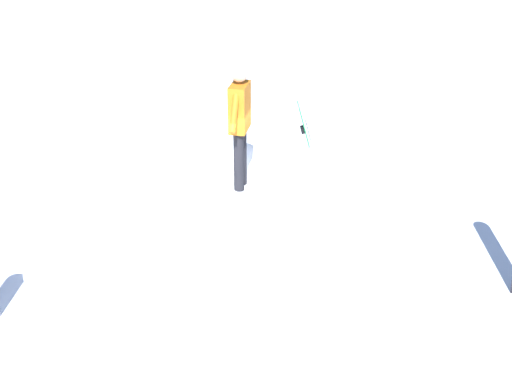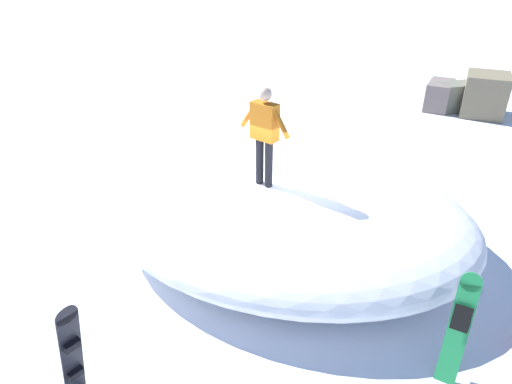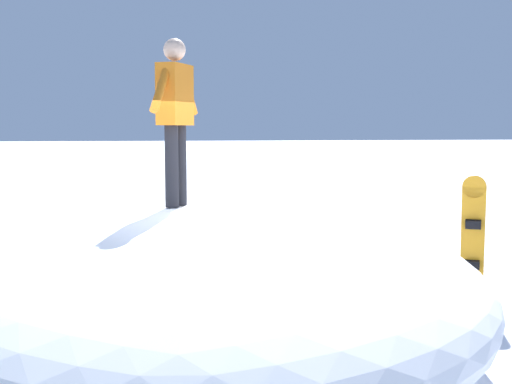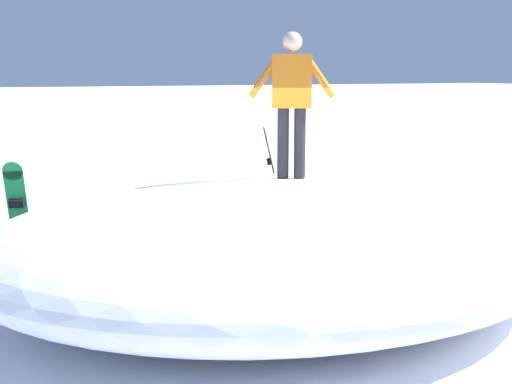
# 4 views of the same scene
# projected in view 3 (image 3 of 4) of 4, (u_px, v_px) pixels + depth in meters

# --- Properties ---
(ground) EXTENTS (240.00, 240.00, 0.00)m
(ground) POSITION_uv_depth(u_px,v_px,m) (235.00, 357.00, 6.35)
(ground) COLOR white
(snow_mound) EXTENTS (7.82, 6.49, 1.42)m
(snow_mound) POSITION_uv_depth(u_px,v_px,m) (210.00, 278.00, 6.59)
(snow_mound) COLOR white
(snow_mound) RESTS_ON ground
(snowboarder_standing) EXTENTS (0.95, 0.58, 1.73)m
(snowboarder_standing) POSITION_uv_depth(u_px,v_px,m) (175.00, 110.00, 6.70)
(snowboarder_standing) COLOR black
(snowboarder_standing) RESTS_ON snow_mound
(snowboard_primary_upright) EXTENTS (0.47, 0.44, 1.65)m
(snowboard_primary_upright) POSITION_uv_depth(u_px,v_px,m) (473.00, 237.00, 8.28)
(snowboard_primary_upright) COLOR orange
(snowboard_primary_upright) RESTS_ON ground
(backpack_far) EXTENTS (0.41, 0.63, 0.44)m
(backpack_far) POSITION_uv_depth(u_px,v_px,m) (268.00, 258.00, 10.04)
(backpack_far) COLOR #1E2333
(backpack_far) RESTS_ON ground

